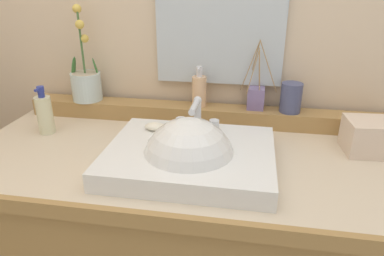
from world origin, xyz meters
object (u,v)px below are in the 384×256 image
(tissue_box, at_px, (367,136))
(soap_dispenser, at_px, (199,90))
(lotion_bottle, at_px, (45,114))
(soap_bar, at_px, (155,127))
(potted_plant, at_px, (86,81))
(sink_basin, at_px, (189,161))
(tumbler_cup, at_px, (291,98))
(reed_diffuser, at_px, (256,97))

(tissue_box, bearing_deg, soap_dispenser, 163.72)
(lotion_bottle, xyz_separation_m, tissue_box, (1.08, 0.04, -0.02))
(soap_bar, relative_size, potted_plant, 0.19)
(lotion_bottle, bearing_deg, tissue_box, 1.92)
(sink_basin, distance_m, tumbler_cup, 0.48)
(soap_dispenser, xyz_separation_m, tissue_box, (0.56, -0.16, -0.07))
(tissue_box, bearing_deg, lotion_bottle, -178.08)
(tissue_box, bearing_deg, tumbler_cup, 145.16)
(soap_dispenser, bearing_deg, sink_basin, -85.77)
(sink_basin, relative_size, tumbler_cup, 4.54)
(potted_plant, height_order, tumbler_cup, potted_plant)
(tissue_box, bearing_deg, reed_diffuser, 153.96)
(tumbler_cup, bearing_deg, potted_plant, 179.75)
(potted_plant, relative_size, tissue_box, 2.79)
(potted_plant, distance_m, reed_diffuser, 0.66)
(sink_basin, height_order, tissue_box, sink_basin)
(tumbler_cup, relative_size, lotion_bottle, 0.62)
(tumbler_cup, xyz_separation_m, reed_diffuser, (-0.12, 0.01, -0.01))
(tumbler_cup, height_order, reed_diffuser, reed_diffuser)
(soap_bar, relative_size, tumbler_cup, 0.65)
(reed_diffuser, relative_size, lotion_bottle, 1.47)
(tumbler_cup, distance_m, lotion_bottle, 0.88)
(tumbler_cup, bearing_deg, soap_dispenser, 178.91)
(sink_basin, relative_size, lotion_bottle, 2.83)
(sink_basin, bearing_deg, potted_plant, 143.30)
(soap_bar, height_order, tumbler_cup, tumbler_cup)
(soap_dispenser, height_order, tissue_box, soap_dispenser)
(soap_bar, xyz_separation_m, tissue_box, (0.67, 0.08, -0.02))
(potted_plant, bearing_deg, soap_dispenser, 0.38)
(soap_dispenser, relative_size, lotion_bottle, 0.88)
(potted_plant, height_order, soap_dispenser, potted_plant)
(tumbler_cup, relative_size, reed_diffuser, 0.42)
(reed_diffuser, bearing_deg, soap_dispenser, -177.95)
(sink_basin, distance_m, soap_dispenser, 0.37)
(soap_bar, distance_m, potted_plant, 0.42)
(sink_basin, distance_m, lotion_bottle, 0.57)
(sink_basin, relative_size, potted_plant, 1.34)
(lotion_bottle, bearing_deg, tumbler_cup, 12.76)
(potted_plant, bearing_deg, soap_bar, -34.58)
(reed_diffuser, bearing_deg, soap_bar, -142.16)
(potted_plant, xyz_separation_m, reed_diffuser, (0.66, 0.01, -0.03))
(tumbler_cup, bearing_deg, reed_diffuser, 173.64)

